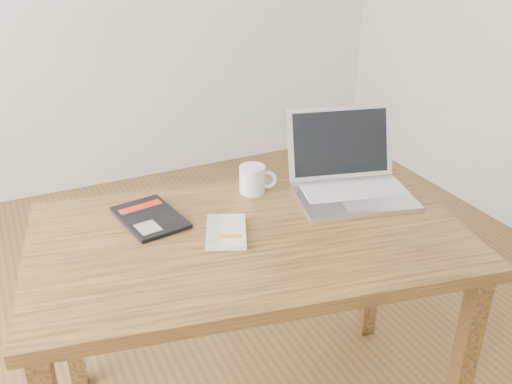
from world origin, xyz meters
name	(u,v)px	position (x,y,z in m)	size (l,w,h in m)	color
room	(160,21)	(-0.07, 0.00, 1.36)	(4.04, 4.04, 2.70)	#53391C
desk	(250,259)	(0.12, -0.14, 0.66)	(1.39, 0.96, 0.75)	#4F3518
white_guidebook	(226,232)	(0.05, -0.11, 0.76)	(0.18, 0.22, 0.02)	silver
black_guidebook	(150,217)	(-0.13, 0.07, 0.76)	(0.20, 0.27, 0.01)	black
laptop	(349,177)	(0.54, -0.03, 0.80)	(0.45, 0.42, 0.26)	silver
coffee_mug	(253,179)	(0.24, 0.10, 0.80)	(0.12, 0.09, 0.09)	white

